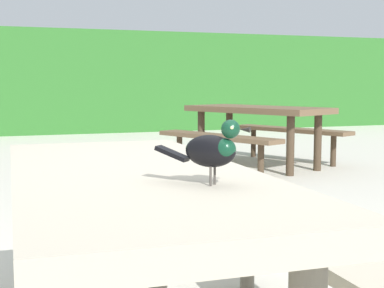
{
  "coord_description": "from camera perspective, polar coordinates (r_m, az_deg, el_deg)",
  "views": [
    {
      "loc": [
        -0.76,
        -1.99,
        1.02
      ],
      "look_at": [
        -0.18,
        -0.39,
        0.84
      ],
      "focal_mm": 53.06,
      "sensor_mm": 36.0,
      "label": 1
    }
  ],
  "objects": [
    {
      "name": "hedge_wall",
      "position": [
        12.34,
        -16.32,
        6.02
      ],
      "size": [
        28.0,
        1.63,
        2.1
      ],
      "primitive_type": "cube",
      "color": "#2D6B28",
      "rests_on": "ground"
    },
    {
      "name": "picnic_table_mid_left",
      "position": [
        6.98,
        6.55,
        2.25
      ],
      "size": [
        2.23,
        2.24,
        0.74
      ],
      "color": "brown",
      "rests_on": "ground"
    },
    {
      "name": "bird_grackle",
      "position": [
        1.56,
        2.2,
        -0.47
      ],
      "size": [
        0.22,
        0.22,
        0.18
      ],
      "color": "black",
      "rests_on": "picnic_table_foreground"
    },
    {
      "name": "picnic_table_foreground",
      "position": [
        1.92,
        -6.04,
        -7.95
      ],
      "size": [
        1.74,
        1.82,
        0.74
      ],
      "color": "#B2A893",
      "rests_on": "ground"
    }
  ]
}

